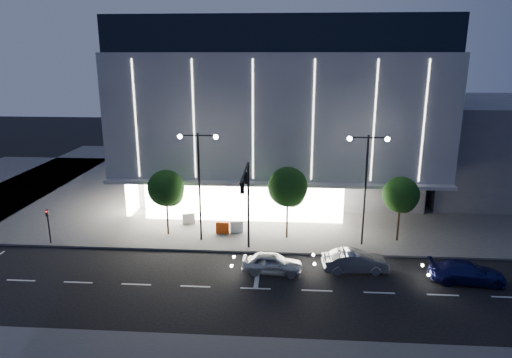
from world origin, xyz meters
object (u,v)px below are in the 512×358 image
Objects in this scene: street_lamp_east at (366,174)px; car_third at (467,272)px; barrier_d at (237,227)px; ped_signal_far at (48,223)px; tree_mid at (288,189)px; car_lead at (272,263)px; barrier_c at (222,228)px; tree_left at (166,190)px; car_second at (355,261)px; street_lamp_west at (199,171)px; traffic_mast at (247,193)px; barrier_b at (189,219)px; tree_right at (401,197)px.

street_lamp_east reaches higher than car_third.
ped_signal_far is at bearing -176.94° from barrier_d.
car_lead is (-1.03, -6.17, -3.61)m from tree_mid.
barrier_d is (1.18, 0.30, 0.00)m from barrier_c.
barrier_d is at bearing 7.51° from tree_left.
street_lamp_east is at bearing -19.67° from car_second.
barrier_c is (-10.27, 6.00, -0.10)m from car_second.
traffic_mast is at bearing -33.65° from street_lamp_west.
street_lamp_east is (13.00, 0.00, 0.00)m from street_lamp_west.
tree_mid is 5.71m from barrier_d.
tree_left is at bearing -173.66° from barrier_c.
tree_mid is 5.59× the size of barrier_c.
tree_mid is at bearing 0.00° from tree_left.
car_third is (22.09, -6.61, -3.32)m from tree_left.
barrier_b is (-14.77, 3.43, -5.31)m from street_lamp_east.
barrier_d is at bearing 176.76° from tree_right.
car_second is at bearing -13.41° from traffic_mast.
street_lamp_east is 7.00m from car_second.
ped_signal_far is 0.54× the size of tree_right.
tree_left is at bearing 59.40° from car_lead.
street_lamp_west is 8.18× the size of barrier_c.
street_lamp_west is at bearing 146.35° from traffic_mast.
traffic_mast reaches higher than tree_mid.
tree_left is 5.67m from barrier_c.
tree_left is at bearing 161.06° from street_lamp_west.
ped_signal_far reaches higher than barrier_b.
car_second is at bearing -127.15° from tree_right.
car_second is 4.15× the size of barrier_b.
traffic_mast is 1.44× the size of car_third.
street_lamp_west reaches higher than tree_left.
street_lamp_west is 6.56m from barrier_b.
traffic_mast reaches higher than tree_left.
street_lamp_east is 3.81m from tree_right.
tree_left is 4.33m from barrier_b.
tree_right is at bearing -1.17° from barrier_c.
tree_left is at bearing 15.61° from ped_signal_far.
car_lead is (8.97, -6.17, -3.31)m from tree_left.
barrier_d is at bearing 105.97° from traffic_mast.
tree_mid reaches higher than car_second.
car_lead reaches higher than barrier_c.
traffic_mast is 9.47m from barrier_b.
ped_signal_far is at bearing -172.45° from tree_mid.
barrier_b is at bearing 150.26° from barrier_d.
street_lamp_west is at bearing 53.27° from car_lead.
car_second is (5.82, 0.63, 0.03)m from car_lead.
tree_mid is at bearing -33.26° from barrier_b.
traffic_mast is at bearing -83.50° from barrier_d.
street_lamp_west is 1.63× the size of tree_right.
tree_mid is (3.03, 3.68, -0.69)m from traffic_mast.
car_lead is at bearing -74.20° from barrier_d.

